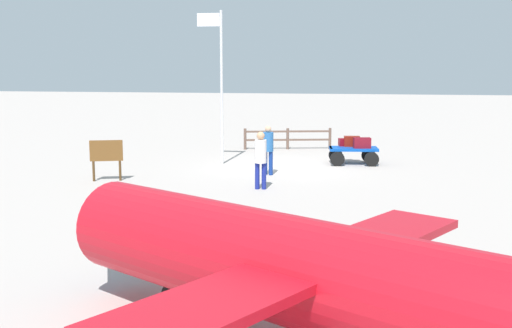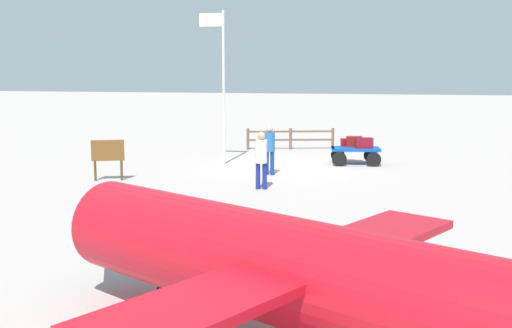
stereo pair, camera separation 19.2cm
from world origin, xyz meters
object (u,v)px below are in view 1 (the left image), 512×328
worker_trailing (261,156)px  suitcase_maroon (346,142)px  luggage_cart (353,152)px  worker_lead (268,146)px  suitcase_navy (362,143)px  airplane_near (293,270)px  suitcase_tan (352,141)px  flagpole (219,76)px  signboard (106,154)px

worker_trailing → suitcase_maroon: bearing=-111.4°
luggage_cart → worker_lead: size_ratio=1.14×
suitcase_navy → worker_trailing: size_ratio=0.39×
worker_lead → airplane_near: size_ratio=0.20×
suitcase_tan → flagpole: 5.57m
luggage_cart → worker_trailing: (2.58, 5.41, 0.57)m
suitcase_maroon → suitcase_tan: 0.27m
suitcase_navy → suitcase_maroon: bearing=-42.4°
suitcase_maroon → flagpole: size_ratio=0.11×
worker_trailing → signboard: size_ratio=1.32×
worker_lead → worker_trailing: size_ratio=0.96×
luggage_cart → suitcase_maroon: 0.62m
flagpole → luggage_cart: bearing=-170.7°
suitcase_navy → airplane_near: (0.64, 16.08, 0.32)m
suitcase_maroon → suitcase_navy: bearing=137.6°
airplane_near → flagpole: 16.23m
suitcase_maroon → signboard: bearing=35.9°
worker_trailing → airplane_near: bearing=101.9°
luggage_cart → suitcase_tan: 0.49m
suitcase_maroon → airplane_near: (0.02, 16.65, 0.37)m
suitcase_navy → suitcase_maroon: suitcase_navy is taller
suitcase_navy → worker_lead: worker_lead is taller
luggage_cart → signboard: 9.14m
worker_trailing → flagpole: 5.64m
airplane_near → signboard: airplane_near is taller
worker_lead → worker_trailing: bearing=94.1°
suitcase_maroon → airplane_near: bearing=89.9°
worker_lead → airplane_near: bearing=100.5°
suitcase_maroon → flagpole: 5.42m
airplane_near → flagpole: flagpole is taller
worker_trailing → suitcase_navy: bearing=-118.9°
worker_lead → flagpole: 3.78m
suitcase_navy → suitcase_maroon: 0.84m
worker_lead → signboard: 5.33m
suitcase_tan → airplane_near: size_ratio=0.07×
airplane_near → flagpole: size_ratio=1.47×
worker_lead → flagpole: (2.17, -2.08, 2.29)m
suitcase_navy → worker_lead: 4.15m
suitcase_navy → worker_lead: (3.10, 2.76, 0.15)m
suitcase_tan → worker_trailing: (2.53, 5.72, 0.19)m
airplane_near → signboard: 13.48m
suitcase_maroon → worker_lead: bearing=53.3°
airplane_near → suitcase_navy: bearing=-92.3°
suitcase_navy → flagpole: (5.27, 0.68, 2.45)m
suitcase_navy → airplane_near: airplane_near is taller
suitcase_maroon → signboard: size_ratio=0.46×
suitcase_maroon → suitcase_tan: suitcase_tan is taller
airplane_near → signboard: size_ratio=6.32×
luggage_cart → suitcase_navy: size_ratio=2.80×
suitcase_maroon → worker_trailing: worker_trailing is taller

